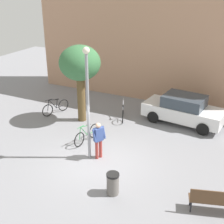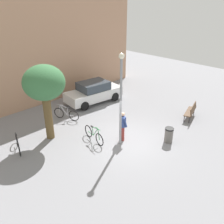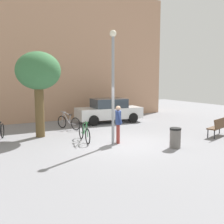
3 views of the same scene
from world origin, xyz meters
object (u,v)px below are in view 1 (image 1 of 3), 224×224
object	(u,v)px
plaza_tree	(80,65)
parked_car_white	(183,109)
bicycle_black	(56,107)
bicycle_silver	(123,112)
trash_bin	(113,184)
person_by_lamppost	(99,138)
lamppost	(88,96)
park_bench	(214,199)
bicycle_green	(87,135)

from	to	relation	value
plaza_tree	parked_car_white	bearing A→B (deg)	22.54
plaza_tree	bicycle_black	bearing A→B (deg)	176.77
bicycle_silver	trash_bin	size ratio (longest dim) A/B	2.00
person_by_lamppost	plaza_tree	distance (m)	4.56
bicycle_black	bicycle_silver	world-z (taller)	same
lamppost	parked_car_white	bearing A→B (deg)	62.42
person_by_lamppost	trash_bin	xyz separation A→B (m)	(1.60, -1.91, -0.54)
lamppost	park_bench	bearing A→B (deg)	-12.29
person_by_lamppost	parked_car_white	distance (m)	5.63
lamppost	person_by_lamppost	size ratio (longest dim) A/B	2.90
park_bench	plaza_tree	size ratio (longest dim) A/B	0.40
lamppost	plaza_tree	xyz separation A→B (m)	(-2.30, 3.17, 0.24)
bicycle_green	park_bench	bearing A→B (deg)	-20.68
park_bench	bicycle_silver	distance (m)	7.99
plaza_tree	bicycle_green	world-z (taller)	plaza_tree
person_by_lamppost	lamppost	bearing A→B (deg)	-155.13
bicycle_black	person_by_lamppost	bearing A→B (deg)	-34.65
bicycle_green	trash_bin	world-z (taller)	bicycle_green
parked_car_white	trash_bin	size ratio (longest dim) A/B	5.17
lamppost	bicycle_black	world-z (taller)	lamppost
plaza_tree	parked_car_white	distance (m)	5.95
bicycle_silver	trash_bin	distance (m)	6.54
trash_bin	park_bench	bearing A→B (deg)	9.40
lamppost	bicycle_black	distance (m)	5.84
bicycle_green	parked_car_white	size ratio (longest dim) A/B	0.41
person_by_lamppost	bicycle_silver	distance (m)	4.30
person_by_lamppost	bicycle_silver	world-z (taller)	person_by_lamppost
person_by_lamppost	trash_bin	world-z (taller)	person_by_lamppost
person_by_lamppost	park_bench	xyz separation A→B (m)	(5.02, -1.34, -0.42)
bicycle_silver	trash_bin	xyz separation A→B (m)	(2.33, -6.11, 0.04)
person_by_lamppost	park_bench	bearing A→B (deg)	-14.97
bicycle_green	plaza_tree	bearing A→B (deg)	126.24
park_bench	parked_car_white	world-z (taller)	parked_car_white
trash_bin	parked_car_white	bearing A→B (deg)	83.57
person_by_lamppost	plaza_tree	world-z (taller)	plaza_tree
lamppost	bicycle_green	xyz separation A→B (m)	(-0.83, 1.17, -2.50)
park_bench	bicycle_black	xyz separation A→B (m)	(-9.52, 4.45, -0.16)
person_by_lamppost	plaza_tree	size ratio (longest dim) A/B	0.40
bicycle_green	trash_bin	bearing A→B (deg)	-46.20
lamppost	bicycle_silver	xyz separation A→B (m)	(-0.37, 4.37, -2.50)
lamppost	person_by_lamppost	distance (m)	1.96
park_bench	bicycle_green	distance (m)	6.64
bicycle_black	trash_bin	world-z (taller)	bicycle_black
bicycle_black	bicycle_silver	size ratio (longest dim) A/B	1.02
lamppost	bicycle_green	world-z (taller)	lamppost
person_by_lamppost	bicycle_black	xyz separation A→B (m)	(-4.50, 3.11, -0.58)
person_by_lamppost	bicycle_green	bearing A→B (deg)	139.97
plaza_tree	bicycle_silver	size ratio (longest dim) A/B	2.45
bicycle_green	parked_car_white	world-z (taller)	parked_car_white
bicycle_silver	trash_bin	world-z (taller)	bicycle_silver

